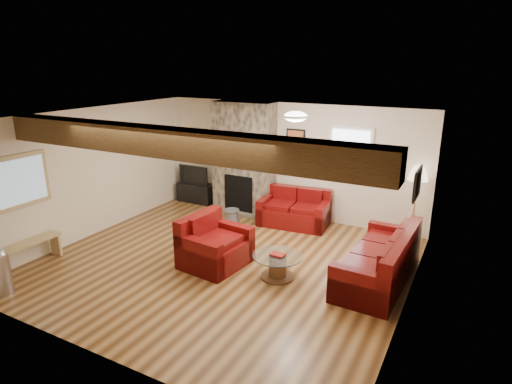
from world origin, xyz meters
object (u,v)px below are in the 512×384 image
(television, at_px, (195,174))
(loveseat, at_px, (294,208))
(armchair_red, at_px, (215,242))
(floor_lamp, at_px, (418,177))
(coffee_table, at_px, (278,266))
(sofa_three, at_px, (379,256))
(tv_cabinet, at_px, (196,193))

(television, bearing_deg, loveseat, -6.23)
(armchair_red, relative_size, floor_lamp, 0.71)
(armchair_red, bearing_deg, coffee_table, -80.14)
(loveseat, bearing_deg, sofa_three, -42.45)
(sofa_three, height_order, armchair_red, armchair_red)
(television, bearing_deg, armchair_red, -48.86)
(coffee_table, distance_m, tv_cabinet, 4.29)
(loveseat, xyz_separation_m, coffee_table, (0.69, -2.27, -0.18))
(sofa_three, bearing_deg, loveseat, -124.29)
(armchair_red, bearing_deg, floor_lamp, -40.22)
(armchair_red, xyz_separation_m, television, (-2.31, 2.64, 0.27))
(loveseat, bearing_deg, coffee_table, -78.65)
(loveseat, xyz_separation_m, floor_lamp, (2.34, 0.32, 0.89))
(sofa_three, relative_size, tv_cabinet, 2.27)
(sofa_three, xyz_separation_m, tv_cabinet, (-4.87, 1.89, -0.18))
(loveseat, height_order, tv_cabinet, loveseat)
(coffee_table, relative_size, tv_cabinet, 0.86)
(coffee_table, bearing_deg, loveseat, 106.96)
(sofa_three, bearing_deg, tv_cabinet, -108.65)
(loveseat, distance_m, coffee_table, 2.38)
(television, xyz_separation_m, floor_lamp, (5.09, 0.02, 0.57))
(loveseat, bearing_deg, floor_lamp, 2.17)
(coffee_table, height_order, floor_lamp, floor_lamp)
(sofa_three, height_order, tv_cabinet, sofa_three)
(armchair_red, distance_m, floor_lamp, 3.94)
(armchair_red, xyz_separation_m, tv_cabinet, (-2.31, 2.64, -0.19))
(armchair_red, bearing_deg, sofa_three, -67.50)
(loveseat, height_order, floor_lamp, floor_lamp)
(loveseat, relative_size, television, 1.77)
(coffee_table, bearing_deg, armchair_red, -176.13)
(armchair_red, relative_size, tv_cabinet, 1.13)
(loveseat, height_order, television, television)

